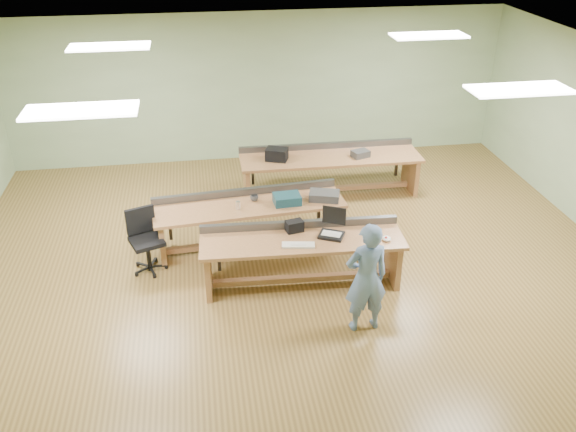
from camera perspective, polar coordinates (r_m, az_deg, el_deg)
The scene contains 21 objects.
floor at distance 9.56m, azimuth 0.16°, elevation -3.59°, with size 10.00×10.00×0.00m, color olive.
ceiling at distance 8.37m, azimuth 0.19°, elevation 14.11°, with size 10.00×10.00×0.00m, color silver.
wall_back at distance 12.59m, azimuth -2.75°, elevation 11.91°, with size 10.00×0.04×3.00m, color #98B589.
wall_front at distance 5.52m, azimuth 6.85°, elevation -12.12°, with size 10.00×0.04×3.00m, color #98B589.
fluor_panels at distance 8.38m, azimuth 0.19°, elevation 13.91°, with size 6.20×3.50×0.03m.
workbench_front at distance 8.61m, azimuth 1.30°, elevation -3.19°, with size 2.88×0.90×0.86m.
workbench_mid at distance 9.55m, azimuth -3.64°, elevation 0.16°, with size 3.01×1.04×0.86m.
workbench_back at distance 11.27m, azimuth 3.94°, elevation 4.80°, with size 3.31×0.92×0.86m.
person at distance 7.71m, azimuth 7.34°, elevation -5.76°, with size 0.56×0.37×1.54m, color slate.
laptop_base at distance 8.57m, azimuth 4.08°, elevation -1.80°, with size 0.34×0.28×0.04m, color black.
laptop_screen at distance 8.56m, azimuth 4.35°, elevation 0.06°, with size 0.34×0.02×0.27m, color black.
keyboard at distance 8.32m, azimuth 0.97°, elevation -2.74°, with size 0.45×0.15×0.03m, color beige.
trackball_mouse at distance 8.55m, azimuth 9.22°, elevation -2.09°, with size 0.12×0.14×0.06m, color white.
camera_bag at distance 8.64m, azimuth 0.61°, elevation -0.95°, with size 0.24×0.16×0.17m, color black.
task_chair at distance 9.28m, azimuth -13.07°, elevation -2.97°, with size 0.66×0.66×0.96m.
parts_bin_teal at distance 9.41m, azimuth -0.09°, elevation 1.60°, with size 0.41×0.31×0.14m, color #143642.
parts_bin_grey at distance 9.55m, azimuth 3.41°, elevation 1.90°, with size 0.46×0.30×0.13m, color #323234.
mug at distance 9.51m, azimuth -3.17°, elevation 1.69°, with size 0.13×0.13×0.10m, color #323234.
drinks_can at distance 9.28m, azimuth -4.70°, elevation 1.01°, with size 0.07×0.07×0.13m, color silver.
storage_box_back at distance 10.95m, azimuth -1.06°, elevation 5.79°, with size 0.38×0.27×0.22m, color black.
tray_back at distance 11.18m, azimuth 6.79°, elevation 5.81°, with size 0.30×0.22×0.12m, color #323234.
Camera 1 is at (-1.28, -8.01, 5.06)m, focal length 38.00 mm.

